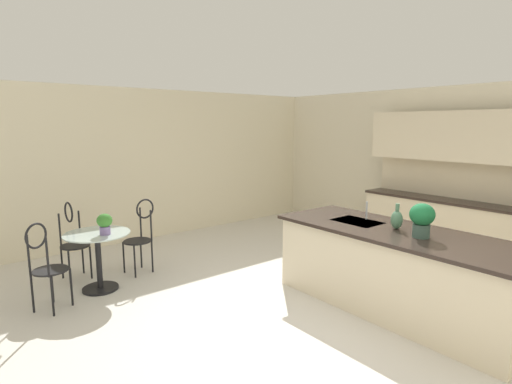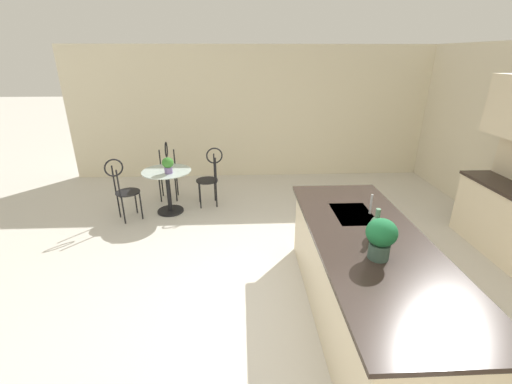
{
  "view_description": "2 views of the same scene",
  "coord_description": "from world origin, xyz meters",
  "px_view_note": "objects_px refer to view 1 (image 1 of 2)",
  "views": [
    {
      "loc": [
        2.69,
        -3.09,
        2.08
      ],
      "look_at": [
        -1.44,
        0.24,
        1.19
      ],
      "focal_mm": 28.42,
      "sensor_mm": 36.0,
      "label": 1
    },
    {
      "loc": [
        2.98,
        -0.35,
        2.51
      ],
      "look_at": [
        -0.78,
        -0.17,
        0.98
      ],
      "focal_mm": 23.78,
      "sensor_mm": 36.0,
      "label": 2
    }
  ],
  "objects_px": {
    "bistro_table": "(98,256)",
    "potted_plant_counter_near": "(422,218)",
    "potted_plant_on_table": "(105,223)",
    "chair_toward_desk": "(140,232)",
    "vase_on_counter": "(397,219)",
    "chair_by_island": "(73,237)",
    "chair_near_window": "(46,262)"
  },
  "relations": [
    {
      "from": "bistro_table",
      "to": "potted_plant_counter_near",
      "type": "relative_size",
      "value": 2.24
    },
    {
      "from": "potted_plant_on_table",
      "to": "bistro_table",
      "type": "bearing_deg",
      "value": -153.88
    },
    {
      "from": "chair_toward_desk",
      "to": "vase_on_counter",
      "type": "distance_m",
      "value": 3.42
    },
    {
      "from": "potted_plant_on_table",
      "to": "potted_plant_counter_near",
      "type": "height_order",
      "value": "potted_plant_counter_near"
    },
    {
      "from": "chair_by_island",
      "to": "chair_toward_desk",
      "type": "relative_size",
      "value": 1.0
    },
    {
      "from": "chair_toward_desk",
      "to": "potted_plant_on_table",
      "type": "height_order",
      "value": "chair_toward_desk"
    },
    {
      "from": "bistro_table",
      "to": "potted_plant_on_table",
      "type": "bearing_deg",
      "value": 26.12
    },
    {
      "from": "potted_plant_counter_near",
      "to": "vase_on_counter",
      "type": "xyz_separation_m",
      "value": [
        -0.35,
        0.1,
        -0.09
      ]
    },
    {
      "from": "potted_plant_counter_near",
      "to": "vase_on_counter",
      "type": "height_order",
      "value": "potted_plant_counter_near"
    },
    {
      "from": "chair_by_island",
      "to": "potted_plant_on_table",
      "type": "distance_m",
      "value": 0.85
    },
    {
      "from": "chair_near_window",
      "to": "potted_plant_on_table",
      "type": "distance_m",
      "value": 0.79
    },
    {
      "from": "potted_plant_on_table",
      "to": "vase_on_counter",
      "type": "xyz_separation_m",
      "value": [
        2.48,
        2.4,
        0.14
      ]
    },
    {
      "from": "bistro_table",
      "to": "potted_plant_counter_near",
      "type": "distance_m",
      "value": 3.84
    },
    {
      "from": "potted_plant_counter_near",
      "to": "chair_by_island",
      "type": "bearing_deg",
      "value": -145.34
    },
    {
      "from": "potted_plant_on_table",
      "to": "vase_on_counter",
      "type": "bearing_deg",
      "value": 44.12
    },
    {
      "from": "vase_on_counter",
      "to": "potted_plant_on_table",
      "type": "bearing_deg",
      "value": -135.88
    },
    {
      "from": "chair_by_island",
      "to": "potted_plant_counter_near",
      "type": "height_order",
      "value": "potted_plant_counter_near"
    },
    {
      "from": "potted_plant_on_table",
      "to": "vase_on_counter",
      "type": "relative_size",
      "value": 0.9
    },
    {
      "from": "chair_by_island",
      "to": "potted_plant_counter_near",
      "type": "distance_m",
      "value": 4.41
    },
    {
      "from": "bistro_table",
      "to": "chair_by_island",
      "type": "relative_size",
      "value": 0.77
    },
    {
      "from": "chair_by_island",
      "to": "chair_toward_desk",
      "type": "bearing_deg",
      "value": 65.89
    },
    {
      "from": "chair_by_island",
      "to": "bistro_table",
      "type": "bearing_deg",
      "value": 10.99
    },
    {
      "from": "potted_plant_on_table",
      "to": "chair_near_window",
      "type": "bearing_deg",
      "value": -79.75
    },
    {
      "from": "chair_toward_desk",
      "to": "potted_plant_counter_near",
      "type": "xyz_separation_m",
      "value": [
        3.24,
        1.68,
        0.55
      ]
    },
    {
      "from": "bistro_table",
      "to": "chair_toward_desk",
      "type": "height_order",
      "value": "chair_toward_desk"
    },
    {
      "from": "chair_near_window",
      "to": "potted_plant_on_table",
      "type": "bearing_deg",
      "value": 100.25
    },
    {
      "from": "chair_toward_desk",
      "to": "vase_on_counter",
      "type": "height_order",
      "value": "vase_on_counter"
    },
    {
      "from": "vase_on_counter",
      "to": "chair_toward_desk",
      "type": "bearing_deg",
      "value": -148.25
    },
    {
      "from": "chair_near_window",
      "to": "chair_toward_desk",
      "type": "relative_size",
      "value": 1.0
    },
    {
      "from": "chair_near_window",
      "to": "potted_plant_on_table",
      "type": "xyz_separation_m",
      "value": [
        -0.13,
        0.71,
        0.32
      ]
    },
    {
      "from": "chair_toward_desk",
      "to": "potted_plant_on_table",
      "type": "xyz_separation_m",
      "value": [
        0.41,
        -0.62,
        0.32
      ]
    },
    {
      "from": "chair_near_window",
      "to": "chair_by_island",
      "type": "bearing_deg",
      "value": 149.73
    }
  ]
}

